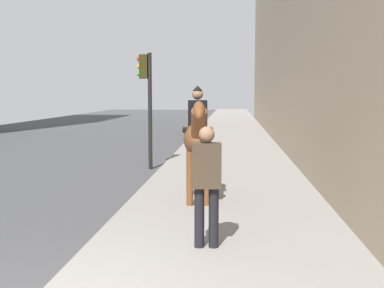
{
  "coord_description": "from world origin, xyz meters",
  "views": [
    {
      "loc": [
        -4.07,
        -2.08,
        2.28
      ],
      "look_at": [
        4.0,
        -1.39,
        1.4
      ],
      "focal_mm": 44.29,
      "sensor_mm": 36.0,
      "label": 1
    }
  ],
  "objects": [
    {
      "name": "traffic_light_near_curb",
      "position": [
        9.79,
        0.45,
        2.33
      ],
      "size": [
        0.2,
        0.44,
        3.44
      ],
      "color": "black",
      "rests_on": "ground"
    },
    {
      "name": "mounted_horse_near",
      "position": [
        5.22,
        -1.4,
        1.4
      ],
      "size": [
        2.15,
        0.71,
        2.3
      ],
      "rotation": [
        0.0,
        0.0,
        3.24
      ],
      "color": "brown",
      "rests_on": "sidewalk_slab"
    },
    {
      "name": "pedestrian_greeting",
      "position": [
        2.38,
        -1.73,
        1.1
      ],
      "size": [
        0.29,
        0.42,
        1.7
      ],
      "rotation": [
        0.0,
        0.0,
        0.06
      ],
      "color": "black",
      "rests_on": "sidewalk_slab"
    }
  ]
}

